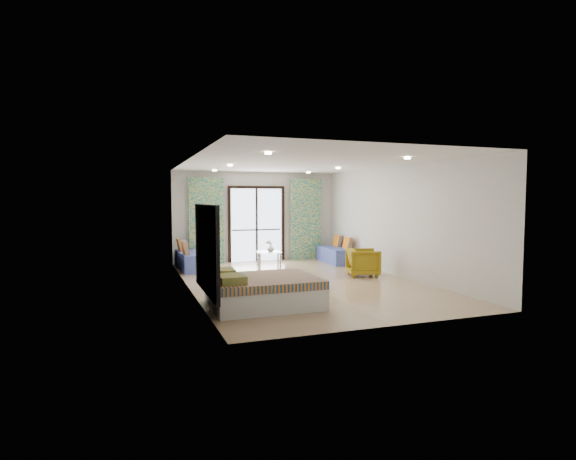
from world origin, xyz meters
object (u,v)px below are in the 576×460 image
object	(u,v)px
bed	(263,291)
armchair	(363,261)
daybed_right	(336,254)
daybed_left	(191,260)
coffee_table	(269,253)

from	to	relation	value
bed	armchair	size ratio (longest dim) A/B	2.52
bed	daybed_right	xyz separation A→B (m)	(3.59, 4.46, -0.02)
daybed_left	coffee_table	world-z (taller)	daybed_left
coffee_table	daybed_right	bearing A→B (deg)	3.88
daybed_left	daybed_right	world-z (taller)	daybed_left
coffee_table	armchair	bearing A→B (deg)	-51.73
bed	coffee_table	size ratio (longest dim) A/B	2.45
bed	coffee_table	world-z (taller)	coffee_table
daybed_left	coffee_table	bearing A→B (deg)	-9.29
bed	armchair	world-z (taller)	armchair
daybed_right	armchair	world-z (taller)	daybed_right
daybed_left	armchair	bearing A→B (deg)	-35.14
daybed_right	armchair	distance (m)	2.37
coffee_table	bed	bearing A→B (deg)	-108.81
bed	daybed_left	xyz separation A→B (m)	(-0.64, 4.55, -0.01)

